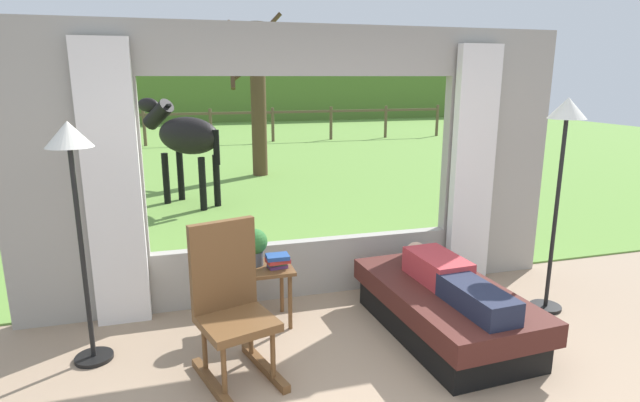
{
  "coord_description": "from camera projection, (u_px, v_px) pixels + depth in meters",
  "views": [
    {
      "loc": [
        -1.19,
        -2.32,
        2.09
      ],
      "look_at": [
        0.0,
        1.8,
        1.05
      ],
      "focal_mm": 28.67,
      "sensor_mm": 36.0,
      "label": 1
    }
  ],
  "objects": [
    {
      "name": "potted_plant",
      "position": [
        255.0,
        245.0,
        4.35
      ],
      "size": [
        0.22,
        0.22,
        0.32
      ],
      "color": "#4C5156",
      "rests_on": "side_table"
    },
    {
      "name": "back_wall_with_window",
      "position": [
        306.0,
        169.0,
        4.79
      ],
      "size": [
        5.2,
        0.12,
        2.55
      ],
      "color": "#9E998E",
      "rests_on": "ground_plane"
    },
    {
      "name": "distant_hill_ridge",
      "position": [
        196.0,
        96.0,
        24.16
      ],
      "size": [
        36.0,
        2.0,
        2.4
      ],
      "primitive_type": "cube",
      "color": "#52742E",
      "rests_on": "ground_plane"
    },
    {
      "name": "side_table",
      "position": [
        266.0,
        277.0,
        4.38
      ],
      "size": [
        0.44,
        0.44,
        0.52
      ],
      "color": "brown",
      "rests_on": "ground_plane"
    },
    {
      "name": "recliner_sofa",
      "position": [
        444.0,
        309.0,
        4.23
      ],
      "size": [
        0.99,
        1.75,
        0.42
      ],
      "rotation": [
        0.0,
        0.0,
        0.06
      ],
      "color": "black",
      "rests_on": "ground_plane"
    },
    {
      "name": "floor_lamp_left",
      "position": [
        73.0,
        171.0,
        3.55
      ],
      "size": [
        0.32,
        0.32,
        1.8
      ],
      "color": "black",
      "rests_on": "ground_plane"
    },
    {
      "name": "curtain_panel_left",
      "position": [
        113.0,
        188.0,
        4.22
      ],
      "size": [
        0.44,
        0.1,
        2.4
      ],
      "primitive_type": "cube",
      "color": "silver",
      "rests_on": "ground_plane"
    },
    {
      "name": "horse",
      "position": [
        185.0,
        136.0,
        8.3
      ],
      "size": [
        1.47,
        1.58,
        1.73
      ],
      "rotation": [
        0.0,
        0.0,
        0.73
      ],
      "color": "black",
      "rests_on": "outdoor_pasture_lawn"
    },
    {
      "name": "rocking_chair",
      "position": [
        231.0,
        303.0,
        3.59
      ],
      "size": [
        0.63,
        0.78,
        1.12
      ],
      "rotation": [
        0.0,
        0.0,
        0.29
      ],
      "color": "brown",
      "rests_on": "ground_plane"
    },
    {
      "name": "reclining_person",
      "position": [
        449.0,
        277.0,
        4.11
      ],
      "size": [
        0.37,
        1.44,
        0.22
      ],
      "rotation": [
        0.0,
        0.0,
        0.06
      ],
      "color": "#B23338",
      "rests_on": "recliner_sofa"
    },
    {
      "name": "curtain_panel_right",
      "position": [
        473.0,
        168.0,
        5.13
      ],
      "size": [
        0.44,
        0.1,
        2.4
      ],
      "primitive_type": "cube",
      "color": "silver",
      "rests_on": "ground_plane"
    },
    {
      "name": "pasture_tree",
      "position": [
        257.0,
        95.0,
        10.72
      ],
      "size": [
        1.25,
        1.26,
        3.42
      ],
      "color": "#4C3823",
      "rests_on": "outdoor_pasture_lawn"
    },
    {
      "name": "floor_lamp_right",
      "position": [
        564.0,
        141.0,
        4.38
      ],
      "size": [
        0.32,
        0.32,
        1.93
      ],
      "color": "black",
      "rests_on": "ground_plane"
    },
    {
      "name": "book_stack",
      "position": [
        278.0,
        261.0,
        4.31
      ],
      "size": [
        0.2,
        0.16,
        0.12
      ],
      "color": "#59336B",
      "rests_on": "side_table"
    },
    {
      "name": "pasture_fence_line",
      "position": [
        210.0,
        121.0,
        16.14
      ],
      "size": [
        16.1,
        0.1,
        1.1
      ],
      "color": "brown",
      "rests_on": "outdoor_pasture_lawn"
    },
    {
      "name": "outdoor_pasture_lawn",
      "position": [
        215.0,
        149.0,
        15.26
      ],
      "size": [
        36.0,
        21.68,
        0.02
      ],
      "primitive_type": "cube",
      "color": "olive",
      "rests_on": "ground_plane"
    }
  ]
}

